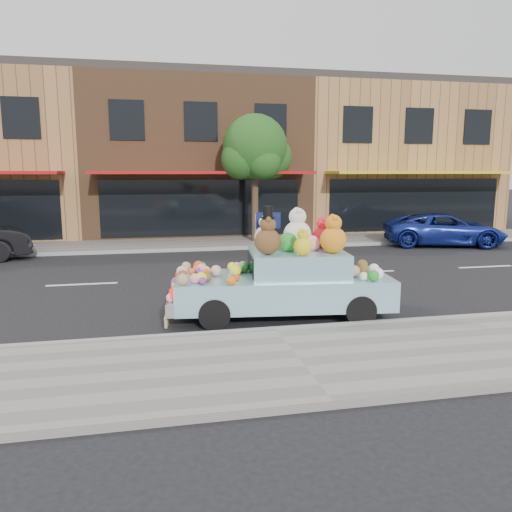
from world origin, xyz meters
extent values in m
plane|color=black|center=(0.00, 0.00, 0.00)|extent=(120.00, 120.00, 0.00)
cube|color=gray|center=(0.00, -6.50, 0.06)|extent=(60.00, 3.00, 0.12)
cube|color=gray|center=(0.00, 6.50, 0.06)|extent=(60.00, 3.00, 0.12)
cube|color=gray|center=(0.00, -5.00, 0.07)|extent=(60.00, 0.12, 0.13)
cube|color=gray|center=(0.00, 5.00, 0.07)|extent=(60.00, 0.12, 0.13)
cube|color=black|center=(-7.00, 7.98, 5.00)|extent=(1.40, 0.06, 1.60)
cube|color=brown|center=(0.00, 12.00, 3.50)|extent=(10.00, 8.00, 7.00)
cube|color=#332D2B|center=(0.00, 12.00, 7.15)|extent=(10.00, 8.00, 0.30)
cube|color=black|center=(0.00, 7.98, 1.40)|extent=(8.50, 0.06, 2.40)
cube|color=#A10F0E|center=(0.00, 7.10, 2.90)|extent=(9.00, 1.80, 0.12)
cube|color=black|center=(-3.00, 7.98, 5.00)|extent=(1.40, 0.06, 1.60)
cube|color=black|center=(0.00, 7.98, 5.00)|extent=(1.40, 0.06, 1.60)
cube|color=black|center=(3.00, 7.98, 5.00)|extent=(1.40, 0.06, 1.60)
cube|color=#A27244|center=(10.00, 12.00, 3.50)|extent=(10.00, 8.00, 7.00)
cube|color=#332D2B|center=(10.00, 12.00, 7.15)|extent=(10.00, 8.00, 0.30)
cube|color=black|center=(10.00, 7.98, 1.40)|extent=(8.50, 0.06, 2.40)
cube|color=gold|center=(10.00, 7.10, 2.90)|extent=(9.00, 1.80, 0.12)
cube|color=black|center=(7.00, 7.98, 5.00)|extent=(1.40, 0.06, 1.60)
cube|color=black|center=(10.00, 7.98, 5.00)|extent=(1.40, 0.06, 1.60)
cube|color=black|center=(13.00, 7.98, 5.00)|extent=(1.40, 0.06, 1.60)
cylinder|color=#38281C|center=(2.00, 6.50, 1.60)|extent=(0.28, 0.28, 3.20)
sphere|color=#1B4213|center=(2.00, 6.50, 3.92)|extent=(2.60, 2.60, 2.60)
sphere|color=#1B4213|center=(2.70, 6.80, 3.52)|extent=(1.80, 1.80, 1.80)
sphere|color=#1B4213|center=(1.40, 6.30, 3.42)|extent=(1.60, 1.60, 1.60)
sphere|color=#1B4213|center=(2.20, 5.90, 3.32)|extent=(1.40, 1.40, 1.40)
sphere|color=#1B4213|center=(1.70, 7.10, 3.62)|extent=(1.60, 1.60, 1.60)
imported|color=navy|center=(9.31, 4.39, 0.65)|extent=(5.08, 3.37, 1.29)
cylinder|color=black|center=(1.73, -4.83, 0.30)|extent=(0.62, 0.27, 0.60)
cylinder|color=black|center=(1.91, -3.28, 0.30)|extent=(0.62, 0.27, 0.60)
cylinder|color=black|center=(-1.05, -4.51, 0.30)|extent=(0.62, 0.27, 0.60)
cylinder|color=black|center=(-0.87, -2.96, 0.30)|extent=(0.62, 0.27, 0.60)
cube|color=#96CDE0|center=(0.43, -3.89, 0.55)|extent=(4.47, 2.18, 0.60)
cube|color=#96CDE0|center=(0.73, -3.93, 1.10)|extent=(2.06, 1.71, 0.50)
cube|color=silver|center=(-1.77, -3.64, 0.40)|extent=(0.36, 1.79, 0.26)
cube|color=red|center=(-1.80, -4.32, 0.72)|extent=(0.09, 0.29, 0.16)
cube|color=red|center=(-1.65, -2.97, 0.72)|extent=(0.09, 0.29, 0.16)
cube|color=black|center=(-0.21, -3.82, 1.10)|extent=(0.19, 1.30, 0.40)
sphere|color=#553318|center=(0.05, -4.20, 1.61)|extent=(0.51, 0.51, 0.51)
sphere|color=#553318|center=(0.05, -4.20, 1.93)|extent=(0.32, 0.32, 0.32)
sphere|color=#553318|center=(0.05, -4.31, 2.04)|extent=(0.12, 0.12, 0.12)
sphere|color=#553318|center=(0.05, -4.09, 2.04)|extent=(0.12, 0.12, 0.12)
cylinder|color=black|center=(0.05, -4.20, 2.07)|extent=(0.30, 0.30, 0.02)
cylinder|color=black|center=(0.05, -4.20, 2.18)|extent=(0.19, 0.19, 0.22)
sphere|color=beige|center=(0.82, -3.59, 1.64)|extent=(0.58, 0.58, 0.58)
sphere|color=beige|center=(0.82, -3.59, 2.02)|extent=(0.36, 0.36, 0.36)
sphere|color=beige|center=(0.82, -3.71, 2.14)|extent=(0.14, 0.14, 0.14)
sphere|color=beige|center=(0.82, -3.46, 2.14)|extent=(0.14, 0.14, 0.14)
sphere|color=#C96E12|center=(1.34, -4.30, 1.61)|extent=(0.52, 0.52, 0.52)
sphere|color=#C96E12|center=(1.34, -4.30, 1.95)|extent=(0.32, 0.32, 0.32)
sphere|color=#C96E12|center=(1.34, -4.41, 2.05)|extent=(0.12, 0.12, 0.12)
sphere|color=#C96E12|center=(1.34, -4.19, 2.05)|extent=(0.12, 0.12, 0.12)
sphere|color=red|center=(1.37, -3.60, 1.57)|extent=(0.45, 0.45, 0.45)
sphere|color=red|center=(1.37, -3.60, 1.86)|extent=(0.28, 0.28, 0.28)
sphere|color=red|center=(1.37, -3.70, 1.95)|extent=(0.11, 0.11, 0.11)
sphere|color=red|center=(1.37, -3.50, 1.95)|extent=(0.11, 0.11, 0.11)
sphere|color=silver|center=(0.19, -3.41, 1.59)|extent=(0.48, 0.48, 0.48)
sphere|color=silver|center=(0.19, -3.41, 1.90)|extent=(0.30, 0.30, 0.30)
sphere|color=silver|center=(0.19, -3.52, 1.99)|extent=(0.11, 0.11, 0.11)
sphere|color=silver|center=(0.19, -3.31, 1.99)|extent=(0.11, 0.11, 0.11)
sphere|color=gold|center=(0.67, -4.47, 1.53)|extent=(0.36, 0.36, 0.36)
sphere|color=gold|center=(0.67, -4.47, 1.76)|extent=(0.22, 0.22, 0.22)
sphere|color=gold|center=(0.67, -4.55, 1.83)|extent=(0.08, 0.08, 0.08)
sphere|color=gold|center=(0.67, -4.40, 1.83)|extent=(0.08, 0.08, 0.08)
sphere|color=#238127|center=(0.53, -3.90, 1.53)|extent=(0.40, 0.40, 0.40)
sphere|color=pink|center=(1.03, -3.91, 1.50)|extent=(0.32, 0.32, 0.32)
sphere|color=#FFF71C|center=(-1.26, -4.25, 0.96)|extent=(0.21, 0.21, 0.21)
sphere|color=pink|center=(-1.38, -4.25, 0.95)|extent=(0.19, 0.19, 0.19)
sphere|color=beige|center=(-1.58, -3.53, 0.95)|extent=(0.20, 0.20, 0.20)
sphere|color=#DA5A14|center=(-1.37, -3.40, 0.92)|extent=(0.13, 0.13, 0.13)
sphere|color=#DA5A14|center=(-1.14, -3.87, 0.95)|extent=(0.21, 0.21, 0.21)
sphere|color=#A07A58|center=(-1.61, -4.34, 0.96)|extent=(0.22, 0.22, 0.22)
sphere|color=#238127|center=(-1.60, -4.01, 0.93)|extent=(0.15, 0.15, 0.15)
sphere|color=#A07A58|center=(-0.28, -3.30, 0.96)|extent=(0.22, 0.22, 0.22)
sphere|color=pink|center=(-1.57, -3.57, 0.95)|extent=(0.21, 0.21, 0.21)
sphere|color=#FFF71C|center=(-0.51, -3.24, 0.95)|extent=(0.20, 0.20, 0.20)
sphere|color=pink|center=(-1.12, -3.66, 0.96)|extent=(0.22, 0.22, 0.22)
sphere|color=#A07A58|center=(-0.48, -3.26, 0.93)|extent=(0.16, 0.16, 0.16)
sphere|color=#A07A58|center=(-0.57, -3.68, 0.92)|extent=(0.14, 0.14, 0.14)
sphere|color=white|center=(-1.05, -3.35, 0.92)|extent=(0.14, 0.14, 0.14)
sphere|color=#238127|center=(-1.12, -3.00, 0.94)|extent=(0.18, 0.18, 0.18)
sphere|color=#238127|center=(-0.37, -3.16, 0.93)|extent=(0.16, 0.16, 0.16)
sphere|color=brown|center=(-1.15, -4.15, 0.95)|extent=(0.21, 0.21, 0.21)
sphere|color=#DA5A14|center=(-1.26, -3.33, 0.94)|extent=(0.18, 0.18, 0.18)
sphere|color=red|center=(-0.56, -4.18, 0.92)|extent=(0.13, 0.13, 0.13)
sphere|color=pink|center=(-1.16, -3.39, 0.96)|extent=(0.21, 0.21, 0.21)
sphere|color=#238127|center=(-0.28, -3.40, 0.96)|extent=(0.22, 0.22, 0.22)
sphere|color=#DA5A14|center=(-1.25, -4.03, 0.92)|extent=(0.14, 0.14, 0.14)
sphere|color=#6F287C|center=(-1.22, -3.44, 0.93)|extent=(0.16, 0.16, 0.16)
sphere|color=#A07A58|center=(-1.46, -3.02, 0.95)|extent=(0.20, 0.20, 0.20)
sphere|color=pink|center=(-0.40, -3.25, 0.95)|extent=(0.19, 0.19, 0.19)
sphere|color=#FFF71C|center=(-0.50, -3.70, 0.96)|extent=(0.21, 0.21, 0.21)
sphere|color=#6F287C|center=(-1.21, -3.89, 0.94)|extent=(0.18, 0.18, 0.18)
sphere|color=#6F287C|center=(-1.11, -3.21, 0.93)|extent=(0.15, 0.15, 0.15)
sphere|color=#DA5A14|center=(-0.73, -4.53, 0.94)|extent=(0.18, 0.18, 0.18)
sphere|color=red|center=(-1.20, -3.02, 0.96)|extent=(0.21, 0.21, 0.21)
sphere|color=#6F287C|center=(-1.25, -4.37, 0.92)|extent=(0.14, 0.14, 0.14)
sphere|color=brown|center=(-1.57, -3.78, 0.94)|extent=(0.18, 0.18, 0.18)
sphere|color=brown|center=(-1.55, -3.58, 0.93)|extent=(0.16, 0.16, 0.16)
sphere|color=#A07A58|center=(-0.43, -3.50, 0.95)|extent=(0.20, 0.20, 0.20)
sphere|color=#D8A88C|center=(-0.90, -3.69, 0.97)|extent=(0.22, 0.22, 0.22)
sphere|color=red|center=(-1.82, -4.07, 0.59)|extent=(0.13, 0.13, 0.13)
sphere|color=#FFF71C|center=(-1.73, -3.24, 0.59)|extent=(0.13, 0.13, 0.13)
sphere|color=white|center=(-1.78, -3.71, 0.59)|extent=(0.12, 0.12, 0.12)
sphere|color=pink|center=(-1.85, -4.31, 0.61)|extent=(0.16, 0.16, 0.16)
sphere|color=#A07A58|center=(-1.68, -2.85, 0.61)|extent=(0.16, 0.16, 0.16)
sphere|color=#DA5A14|center=(-1.70, -3.00, 0.61)|extent=(0.15, 0.15, 0.15)
sphere|color=#6F287C|center=(-1.71, -3.09, 0.62)|extent=(0.17, 0.17, 0.17)
sphere|color=pink|center=(-1.82, -4.06, 0.59)|extent=(0.13, 0.13, 0.13)
sphere|color=red|center=(-1.79, -3.78, 0.60)|extent=(0.14, 0.14, 0.14)
sphere|color=beige|center=(1.85, -4.66, 0.94)|extent=(0.17, 0.17, 0.17)
sphere|color=brown|center=(2.10, -4.07, 0.95)|extent=(0.21, 0.21, 0.21)
sphere|color=white|center=(2.15, -4.62, 0.97)|extent=(0.24, 0.24, 0.24)
sphere|color=#FFF71C|center=(1.77, -3.66, 0.97)|extent=(0.24, 0.24, 0.24)
sphere|color=brown|center=(2.25, -3.70, 0.97)|extent=(0.23, 0.23, 0.23)
sphere|color=#238127|center=(2.00, -4.77, 0.96)|extent=(0.22, 0.22, 0.22)
sphere|color=white|center=(2.30, -4.15, 0.96)|extent=(0.22, 0.22, 0.22)
sphere|color=#A07A58|center=(1.80, -4.32, 0.97)|extent=(0.24, 0.24, 0.24)
cylinder|color=#997A54|center=(-1.95, -4.47, 0.17)|extent=(0.06, 0.06, 0.17)
sphere|color=#997A54|center=(-1.95, -4.47, 0.26)|extent=(0.07, 0.07, 0.07)
cylinder|color=#997A54|center=(-1.94, -4.35, 0.17)|extent=(0.06, 0.06, 0.17)
sphere|color=#997A54|center=(-1.94, -4.35, 0.26)|extent=(0.07, 0.07, 0.07)
cylinder|color=#997A54|center=(-1.92, -4.23, 0.17)|extent=(0.06, 0.06, 0.17)
sphere|color=#997A54|center=(-1.92, -4.23, 0.26)|extent=(0.07, 0.07, 0.07)
cylinder|color=#997A54|center=(-1.91, -4.11, 0.17)|extent=(0.06, 0.06, 0.17)
sphere|color=#997A54|center=(-1.91, -4.11, 0.26)|extent=(0.07, 0.07, 0.07)
cylinder|color=#997A54|center=(-1.89, -3.99, 0.17)|extent=(0.06, 0.06, 0.17)
sphere|color=#997A54|center=(-1.89, -3.99, 0.26)|extent=(0.07, 0.07, 0.07)
cylinder|color=#997A54|center=(-1.88, -3.87, 0.17)|extent=(0.06, 0.06, 0.17)
sphere|color=#997A54|center=(-1.88, -3.87, 0.26)|extent=(0.07, 0.07, 0.07)
cylinder|color=#997A54|center=(-1.87, -3.75, 0.17)|extent=(0.06, 0.06, 0.17)
sphere|color=#997A54|center=(-1.87, -3.75, 0.26)|extent=(0.07, 0.07, 0.07)
cylinder|color=#997A54|center=(-1.85, -3.63, 0.17)|extent=(0.06, 0.06, 0.17)
sphere|color=#997A54|center=(-1.85, -3.63, 0.26)|extent=(0.07, 0.07, 0.07)
cylinder|color=#997A54|center=(-1.84, -3.51, 0.17)|extent=(0.06, 0.06, 0.17)
sphere|color=#997A54|center=(-1.84, -3.51, 0.26)|extent=(0.07, 0.07, 0.07)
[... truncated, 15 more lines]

